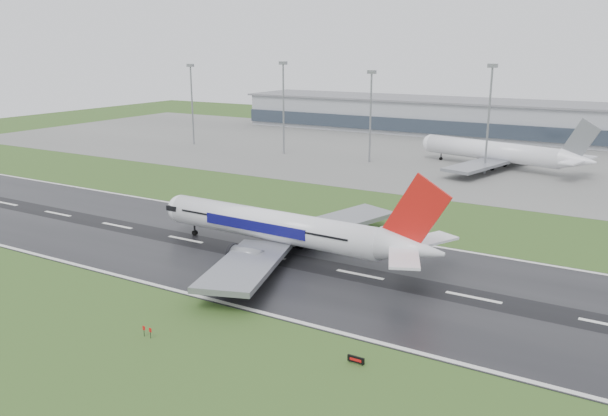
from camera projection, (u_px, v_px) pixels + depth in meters
The scene contains 11 objects.
ground at pixel (265, 256), 116.60m from camera, with size 520.00×520.00×0.00m, color #2E4E1C.
runway at pixel (265, 256), 116.59m from camera, with size 400.00×45.00×0.10m, color black.
apron at pixel (457, 157), 220.89m from camera, with size 400.00×130.00×0.08m, color slate.
terminal at pixel (498, 120), 269.04m from camera, with size 240.00×36.00×15.00m, color gray.
main_airliner at pixel (290, 210), 114.54m from camera, with size 60.93×58.03×17.99m, color white, non-canonical shape.
parked_airliner at pixel (499, 141), 198.50m from camera, with size 60.75×56.56×17.81m, color white, non-canonical shape.
runway_sign at pixel (356, 360), 76.77m from camera, with size 2.30×0.26×1.04m, color black, non-canonical shape.
floodmast_0 at pixel (192, 106), 246.02m from camera, with size 0.64×0.64×31.20m, color gray.
floodmast_1 at pixel (283, 110), 224.50m from camera, with size 0.64×0.64×32.63m, color gray.
floodmast_2 at pixel (370, 119), 207.67m from camera, with size 0.64×0.64×30.14m, color gray.
floodmast_3 at pixel (488, 122), 187.90m from camera, with size 0.64×0.64×32.79m, color gray.
Camera 1 is at (62.10, -91.51, 38.80)m, focal length 35.91 mm.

